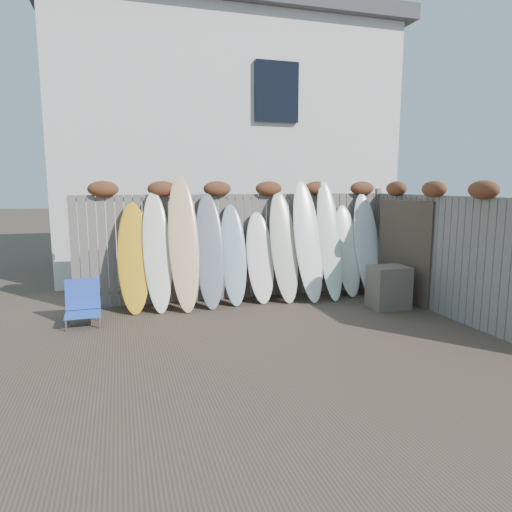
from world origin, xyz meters
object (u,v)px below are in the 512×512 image
object	(u,v)px
beach_chair	(83,304)
surfboard_0	(134,258)
lattice_panel	(404,252)
wooden_crate	(388,287)

from	to	relation	value
beach_chair	surfboard_0	distance (m)	1.16
lattice_panel	surfboard_0	world-z (taller)	lattice_panel
beach_chair	wooden_crate	xyz separation A→B (m)	(5.13, -0.54, 0.05)
wooden_crate	surfboard_0	bearing A→B (deg)	165.88
lattice_panel	wooden_crate	bearing A→B (deg)	-160.79
beach_chair	wooden_crate	size ratio (longest dim) A/B	0.93
beach_chair	lattice_panel	bearing A→B (deg)	-2.69
lattice_panel	surfboard_0	distance (m)	4.86
beach_chair	lattice_panel	distance (m)	5.65
wooden_crate	surfboard_0	xyz separation A→B (m)	(-4.32, 1.09, 0.56)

